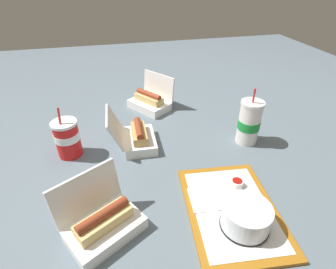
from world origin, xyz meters
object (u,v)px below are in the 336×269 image
(food_tray, at_px, (231,209))
(soda_cup_back, at_px, (249,123))
(soda_cup_left, at_px, (67,138))
(clamshell_hotdog_left, at_px, (150,101))
(cake_container, at_px, (246,217))
(plastic_fork, at_px, (255,196))
(clamshell_hotdog_right, at_px, (136,137))
(ketchup_cup, at_px, (237,183))
(clamshell_hotdog_front, at_px, (103,222))

(food_tray, xyz_separation_m, soda_cup_back, (-0.32, 0.21, 0.08))
(soda_cup_left, bearing_deg, clamshell_hotdog_left, 129.58)
(cake_container, bearing_deg, clamshell_hotdog_left, -171.07)
(plastic_fork, height_order, clamshell_hotdog_right, clamshell_hotdog_right)
(clamshell_hotdog_left, distance_m, soda_cup_back, 0.51)
(clamshell_hotdog_right, height_order, soda_cup_back, soda_cup_back)
(soda_cup_left, height_order, soda_cup_back, soda_cup_back)
(ketchup_cup, xyz_separation_m, soda_cup_left, (-0.32, -0.53, 0.05))
(food_tray, distance_m, ketchup_cup, 0.10)
(ketchup_cup, bearing_deg, clamshell_hotdog_front, -81.22)
(food_tray, height_order, cake_container, cake_container)
(ketchup_cup, distance_m, soda_cup_left, 0.62)
(clamshell_hotdog_front, relative_size, clamshell_hotdog_right, 1.30)
(clamshell_hotdog_left, distance_m, clamshell_hotdog_front, 0.73)
(plastic_fork, xyz_separation_m, clamshell_hotdog_right, (-0.37, -0.31, 0.02))
(food_tray, xyz_separation_m, soda_cup_left, (-0.40, -0.48, 0.07))
(soda_cup_left, bearing_deg, food_tray, 50.19)
(food_tray, xyz_separation_m, clamshell_hotdog_left, (-0.70, -0.11, 0.03))
(cake_container, bearing_deg, plastic_fork, 136.86)
(clamshell_hotdog_left, relative_size, soda_cup_back, 1.00)
(food_tray, height_order, soda_cup_left, soda_cup_left)
(cake_container, distance_m, clamshell_hotdog_left, 0.78)
(ketchup_cup, relative_size, soda_cup_back, 0.17)
(food_tray, relative_size, cake_container, 2.94)
(food_tray, distance_m, clamshell_hotdog_left, 0.71)
(clamshell_hotdog_right, xyz_separation_m, soda_cup_left, (-0.00, -0.25, 0.03))
(clamshell_hotdog_left, height_order, clamshell_hotdog_right, clamshell_hotdog_left)
(clamshell_hotdog_right, bearing_deg, plastic_fork, 40.06)
(ketchup_cup, height_order, clamshell_hotdog_right, clamshell_hotdog_right)
(cake_container, relative_size, clamshell_hotdog_front, 0.55)
(clamshell_hotdog_front, bearing_deg, clamshell_hotdog_right, 159.60)
(plastic_fork, bearing_deg, food_tray, -95.25)
(clamshell_hotdog_right, bearing_deg, clamshell_hotdog_front, -20.40)
(cake_container, xyz_separation_m, clamshell_hotdog_left, (-0.77, -0.12, -0.01))
(clamshell_hotdog_left, bearing_deg, food_tray, 9.27)
(ketchup_cup, distance_m, plastic_fork, 0.07)
(ketchup_cup, height_order, clamshell_hotdog_front, clamshell_hotdog_front)
(soda_cup_left, distance_m, soda_cup_back, 0.70)
(cake_container, distance_m, ketchup_cup, 0.15)
(soda_cup_back, bearing_deg, clamshell_hotdog_front, -62.13)
(cake_container, distance_m, soda_cup_back, 0.44)
(plastic_fork, xyz_separation_m, clamshell_hotdog_front, (0.01, -0.46, 0.02))
(food_tray, distance_m, clamshell_hotdog_front, 0.37)
(clamshell_hotdog_left, height_order, clamshell_hotdog_front, clamshell_hotdog_front)
(clamshell_hotdog_left, bearing_deg, clamshell_hotdog_right, -20.06)
(clamshell_hotdog_left, bearing_deg, soda_cup_back, 40.82)
(cake_container, bearing_deg, clamshell_hotdog_right, -153.43)
(cake_container, height_order, clamshell_hotdog_left, clamshell_hotdog_left)
(clamshell_hotdog_front, height_order, soda_cup_left, soda_cup_left)
(food_tray, xyz_separation_m, cake_container, (0.06, 0.01, 0.04))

